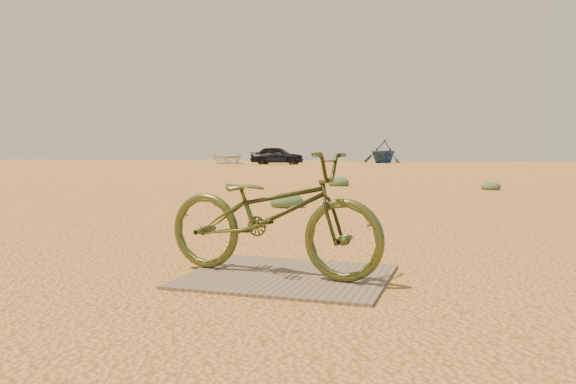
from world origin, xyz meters
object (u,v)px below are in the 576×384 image
(bicycle, at_px, (271,213))
(boat_far_left, at_px, (383,151))
(car, at_px, (277,155))
(plywood_board, at_px, (288,276))
(boat_near_left, at_px, (227,157))

(bicycle, height_order, boat_far_left, boat_far_left)
(car, bearing_deg, plywood_board, -165.00)
(boat_near_left, relative_size, boat_far_left, 1.26)
(plywood_board, distance_m, car, 40.80)
(boat_near_left, bearing_deg, car, -44.34)
(plywood_board, bearing_deg, boat_far_left, 97.41)
(car, bearing_deg, boat_far_left, -41.82)
(bicycle, bearing_deg, boat_near_left, 31.87)
(car, distance_m, boat_far_left, 11.61)
(boat_near_left, bearing_deg, bicycle, -86.89)
(plywood_board, bearing_deg, bicycle, -171.34)
(bicycle, height_order, car, car)
(plywood_board, distance_m, boat_near_left, 44.97)
(plywood_board, xyz_separation_m, boat_far_left, (-6.21, 47.73, 1.08))
(plywood_board, distance_m, bicycle, 0.48)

